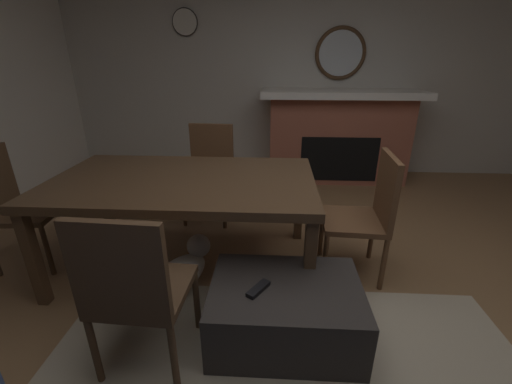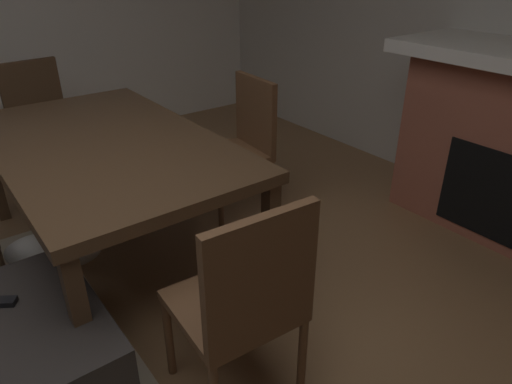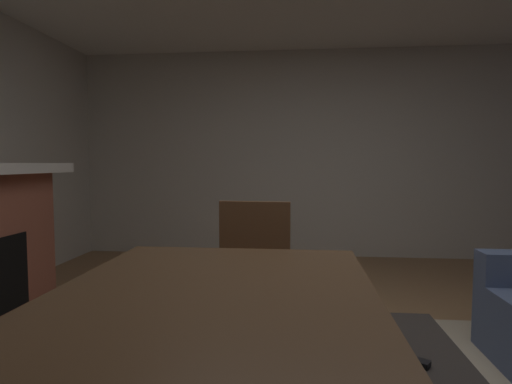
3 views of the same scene
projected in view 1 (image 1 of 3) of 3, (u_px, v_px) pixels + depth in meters
floor at (328, 320)px, 2.07m from camera, size 7.70×7.70×0.00m
wall_back_fireplace_side at (303, 78)px, 4.40m from camera, size 6.81×0.12×2.55m
fireplace at (337, 136)px, 4.29m from camera, size 1.98×0.76×1.17m
round_wall_mirror at (340, 53)px, 4.17m from camera, size 0.65×0.05×0.65m
ottoman_coffee_table at (285, 311)px, 1.89m from camera, size 0.85×0.60×0.36m
tv_remote at (258, 289)px, 1.77m from camera, size 0.13×0.16×0.02m
dining_table at (184, 186)px, 2.36m from camera, size 1.87×1.08×0.74m
dining_chair_east at (13, 202)px, 2.48m from camera, size 0.48×0.48×0.93m
dining_chair_north at (134, 287)px, 1.56m from camera, size 0.46×0.46×0.93m
dining_chair_west at (368, 210)px, 2.35m from camera, size 0.47×0.47×0.93m
dining_chair_south at (210, 166)px, 3.28m from camera, size 0.47×0.47×0.93m
small_dog at (180, 272)px, 2.23m from camera, size 0.45×0.57×0.32m
wall_clock at (185, 22)px, 4.14m from camera, size 0.33×0.03×0.33m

